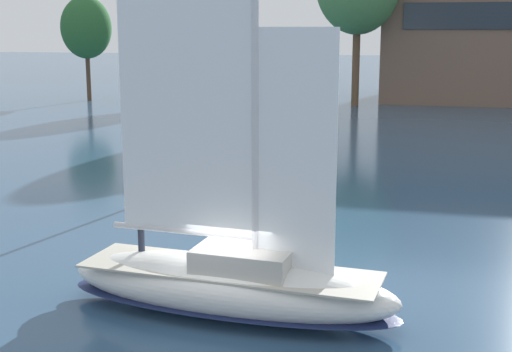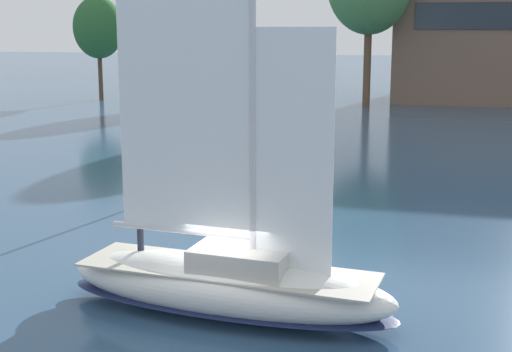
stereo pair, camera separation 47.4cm
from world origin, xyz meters
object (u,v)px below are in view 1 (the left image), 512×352
(tree_shore_right, at_px, (86,28))
(sailboat_moored_near_marina, at_px, (235,158))
(tree_shore_left, at_px, (212,21))
(sailboat_main, at_px, (230,278))

(tree_shore_right, relative_size, sailboat_moored_near_marina, 0.92)
(tree_shore_right, distance_m, sailboat_moored_near_marina, 45.00)
(tree_shore_left, xyz_separation_m, sailboat_main, (19.21, -58.06, -7.60))
(sailboat_moored_near_marina, bearing_deg, tree_shore_right, 127.64)
(tree_shore_left, xyz_separation_m, sailboat_moored_near_marina, (13.78, -38.89, -7.82))
(tree_shore_left, xyz_separation_m, tree_shore_right, (-13.35, -3.70, -0.70))
(tree_shore_right, distance_m, sailboat_main, 63.74)
(tree_shore_left, distance_m, sailboat_main, 61.62)
(tree_shore_left, height_order, sailboat_moored_near_marina, sailboat_moored_near_marina)
(tree_shore_left, distance_m, sailboat_moored_near_marina, 41.99)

